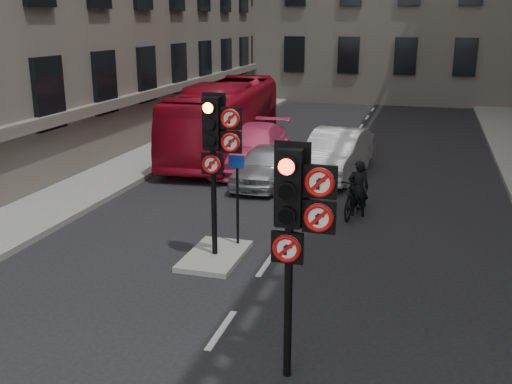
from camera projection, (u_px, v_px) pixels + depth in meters
The scene contains 11 objects.
pavement_left at pixel (124, 166), 21.47m from camera, with size 3.00×50.00×0.16m, color gray.
centre_island at pixel (215, 256), 13.43m from camera, with size 1.20×2.00×0.12m, color gray.
signal_near at pixel (296, 214), 8.31m from camera, with size 0.91×0.40×3.58m.
signal_far at pixel (216, 140), 12.66m from camera, with size 0.91×0.40×3.58m.
car_silver at pixel (265, 165), 19.24m from camera, with size 1.50×3.73×1.27m, color #A4A6AC.
car_white at pixel (336, 154), 20.27m from camera, with size 1.64×4.72×1.55m, color silver.
car_pink at pixel (252, 147), 21.31m from camera, with size 2.12×5.23×1.52m, color #EE467E.
bus_red at pixel (225, 118), 23.54m from camera, with size 2.35×10.02×2.79m, color maroon.
motorcycle at pixel (354, 196), 16.21m from camera, with size 0.52×1.84×1.10m, color black.
motorcyclist at pixel (358, 188), 16.14m from camera, with size 0.56×0.37×1.54m, color black.
info_sign at pixel (237, 187), 13.62m from camera, with size 0.37×0.11×2.12m.
Camera 1 is at (3.14, -6.75, 5.19)m, focal length 42.00 mm.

